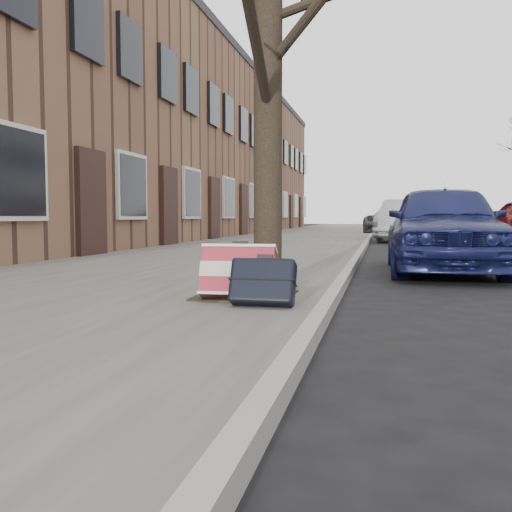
% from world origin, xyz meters
% --- Properties ---
extents(ground, '(120.00, 120.00, 0.00)m').
position_xyz_m(ground, '(0.00, 0.00, 0.00)').
color(ground, black).
rests_on(ground, ground).
extents(near_sidewalk, '(5.00, 70.00, 0.12)m').
position_xyz_m(near_sidewalk, '(-3.70, 15.00, 0.06)').
color(near_sidewalk, slate).
rests_on(near_sidewalk, ground).
extents(house_near, '(6.80, 40.00, 7.00)m').
position_xyz_m(house_near, '(-9.60, 16.00, 3.50)').
color(house_near, brown).
rests_on(house_near, ground).
extents(dirt_patch, '(0.85, 0.85, 0.02)m').
position_xyz_m(dirt_patch, '(-2.00, 1.20, 0.13)').
color(dirt_patch, black).
rests_on(dirt_patch, near_sidewalk).
extents(street_tree, '(0.27, 0.27, 5.08)m').
position_xyz_m(street_tree, '(-1.87, 1.56, 2.66)').
color(street_tree, black).
rests_on(street_tree, near_sidewalk).
extents(suitcase_red, '(0.65, 0.39, 0.48)m').
position_xyz_m(suitcase_red, '(-1.99, 0.90, 0.36)').
color(suitcase_red, maroon).
rests_on(suitcase_red, near_sidewalk).
extents(suitcase_navy, '(0.53, 0.32, 0.41)m').
position_xyz_m(suitcase_navy, '(-1.72, 0.64, 0.33)').
color(suitcase_navy, black).
rests_on(suitcase_navy, near_sidewalk).
extents(car_near_front, '(1.64, 4.01, 1.36)m').
position_xyz_m(car_near_front, '(0.10, 5.23, 0.68)').
color(car_near_front, '#171B4C').
rests_on(car_near_front, ground).
extents(car_near_mid, '(2.17, 4.49, 1.42)m').
position_xyz_m(car_near_mid, '(-0.02, 16.08, 0.71)').
color(car_near_mid, '#A8AAAF').
rests_on(car_near_mid, ground).
extents(car_near_back, '(3.03, 5.07, 1.32)m').
position_xyz_m(car_near_back, '(-0.26, 23.10, 0.66)').
color(car_near_back, '#38383D').
rests_on(car_near_back, ground).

